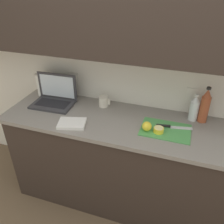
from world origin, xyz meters
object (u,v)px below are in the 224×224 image
Objects in this scene: cutting_board at (166,130)px; laptop at (55,97)px; bottle_green_soda at (205,106)px; bottle_oil_tall at (194,108)px; paper_towel_roll at (43,84)px; lemon_half_cut at (159,130)px; lemon_whole_beside at (147,126)px; measuring_cup at (104,101)px; knife at (168,126)px.

laptop is at bearing 173.20° from cutting_board.
bottle_green_soda is (0.27, 0.23, 0.14)m from cutting_board.
bottle_oil_tall is (0.19, 0.23, 0.10)m from cutting_board.
laptop reaches higher than paper_towel_roll.
bottle_oil_tall reaches higher than lemon_half_cut.
lemon_whole_beside is 0.69× the size of measuring_cup.
lemon_half_cut is (1.00, -0.18, -0.03)m from laptop.
paper_towel_roll reaches higher than cutting_board.
cutting_board is at bearing -11.13° from paper_towel_roll.
lemon_whole_beside is 0.32× the size of bottle_oil_tall.
paper_towel_roll reaches higher than knife.
measuring_cup is at bearing -2.88° from paper_towel_roll.
paper_towel_roll is (-1.25, 0.25, 0.11)m from cutting_board.
knife is (0.01, 0.04, 0.01)m from cutting_board.
bottle_green_soda reaches higher than lemon_whole_beside.
bottle_oil_tall is at bearing 50.68° from cutting_board.
bottle_green_soda reaches higher than bottle_oil_tall.
knife is 0.18m from lemon_whole_beside.
lemon_whole_beside is (0.91, -0.18, -0.02)m from laptop.
laptop is 1.38× the size of knife.
bottle_green_soda is at bearing 0.00° from bottle_oil_tall.
cutting_board is 1.25× the size of bottle_green_soda.
bottle_green_soda is at bearing -0.50° from paper_towel_roll.
lemon_half_cut is 0.61m from measuring_cup.
lemon_whole_beside is (-0.15, -0.10, 0.03)m from knife.
measuring_cup is (-0.46, 0.27, 0.00)m from lemon_whole_beside.
lemon_whole_beside is at bearing -144.65° from bottle_green_soda.
bottle_green_soda reaches higher than paper_towel_roll.
lemon_half_cut is 1.24m from paper_towel_roll.
cutting_board is 0.32m from bottle_oil_tall.
knife is at bearing 31.92° from lemon_whole_beside.
lemon_half_cut is 0.72× the size of measuring_cup.
lemon_half_cut is 0.35× the size of paper_towel_roll.
bottle_green_soda is (1.32, 0.11, 0.08)m from laptop.
cutting_board is 0.16m from lemon_whole_beside.
lemon_whole_beside is at bearing -13.83° from laptop.
cutting_board is at bearing -9.36° from laptop.
lemon_half_cut reaches higher than knife.
laptop is 0.93m from lemon_whole_beside.
bottle_green_soda reaches higher than laptop.
cutting_board is 1.64× the size of bottle_oil_tall.
laptop is 0.24m from paper_towel_roll.
paper_towel_roll is at bearing 177.12° from measuring_cup.
lemon_whole_beside reaches higher than cutting_board.
knife reaches higher than cutting_board.
knife is at bearing -9.29° from paper_towel_roll.
measuring_cup is at bearing 160.34° from cutting_board.
laptop is 5.25× the size of lemon_whole_beside.
lemon_whole_beside is 0.24× the size of bottle_green_soda.
paper_towel_roll is at bearing 164.77° from lemon_whole_beside.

